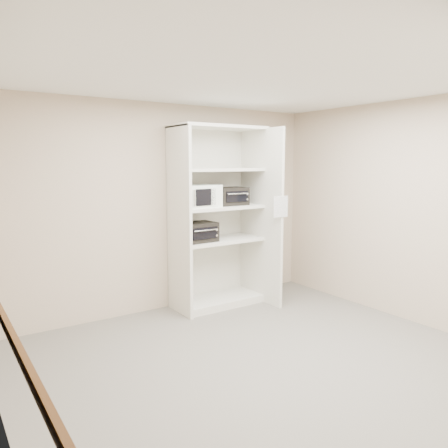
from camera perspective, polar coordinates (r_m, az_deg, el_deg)
floor at (r=4.52m, az=4.72°, el=-17.43°), size 4.50×4.00×0.01m
ceiling at (r=4.15m, az=5.18°, el=18.50°), size 4.50×4.00×0.01m
wall_back at (r=5.81m, az=-7.55°, el=2.11°), size 4.50×0.02×2.70m
wall_right at (r=5.80m, az=22.52°, el=1.55°), size 0.02×4.00×2.70m
shelving_unit at (r=5.91m, az=-0.43°, el=0.14°), size 1.24×0.92×2.42m
microwave at (r=5.63m, az=-3.24°, el=3.65°), size 0.50×0.39×0.29m
toaster_oven_upper at (r=5.92m, az=0.84°, el=3.65°), size 0.43×0.32×0.24m
toaster_oven_lower at (r=5.69m, az=-3.45°, el=-1.05°), size 0.46×0.36×0.25m
paper_sign at (r=5.70m, az=7.42°, el=2.26°), size 0.21×0.03×0.27m
chair_rail at (r=3.36m, az=-26.89°, el=-10.96°), size 0.04×3.98×0.08m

